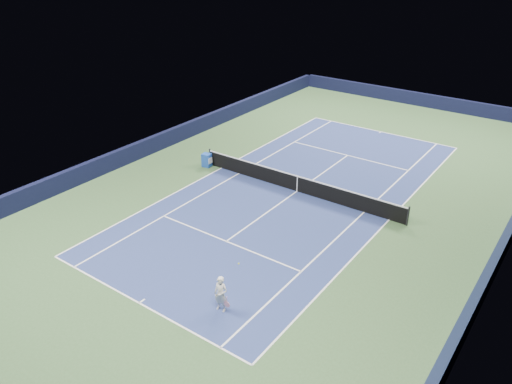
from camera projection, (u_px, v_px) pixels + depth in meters
The scene contains 19 objects.
ground at pixel (297, 191), 28.19m from camera, with size 40.00×40.00×0.00m, color #33522C.
wall_far at pixel (419, 99), 42.28m from camera, with size 22.00×0.35×1.10m, color black.
wall_right at pixel (504, 244), 22.33m from camera, with size 0.35×40.00×1.10m, color #101A32.
wall_left at pixel (160, 142), 33.54m from camera, with size 0.35×40.00×1.10m, color black.
court_surface at pixel (297, 191), 28.19m from camera, with size 10.97×23.77×0.01m, color navy.
baseline_far at pixel (381, 132), 36.78m from camera, with size 10.97×0.08×0.00m, color white.
baseline_near at pixel (139, 303), 19.58m from camera, with size 10.97×0.08×0.00m, color white.
sideline_doubles_right at pixel (389, 220), 25.34m from camera, with size 0.08×23.77×0.00m, color white.
sideline_doubles_left at pixel (222, 168), 31.02m from camera, with size 0.08×23.77×0.00m, color white.
sideline_singles_right at pixel (364, 212), 26.05m from camera, with size 0.08×23.77×0.00m, color white.
sideline_singles_left at pixel (239, 173), 30.31m from camera, with size 0.08×23.77×0.00m, color white.
service_line_far at pixel (348, 155), 32.81m from camera, with size 8.23×0.08×0.00m, color white.
service_line_near at pixel (226, 241), 23.55m from camera, with size 8.23×0.08×0.00m, color white.
center_service_line at pixel (297, 191), 28.18m from camera, with size 0.08×12.80×0.00m, color white.
center_mark_far at pixel (380, 132), 36.67m from camera, with size 0.08×0.30×0.00m, color white.
center_mark_near at pixel (142, 301), 19.69m from camera, with size 0.08×0.30×0.00m, color white.
tennis_net at pixel (297, 183), 27.96m from camera, with size 12.90×0.10×1.07m.
sponsor_cube at pixel (207, 160), 31.07m from camera, with size 0.60×0.55×0.85m.
tennis_player at pixel (221, 294), 18.89m from camera, with size 0.75×1.25×1.66m.
Camera 1 is at (12.72, -21.76, 12.83)m, focal length 35.00 mm.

